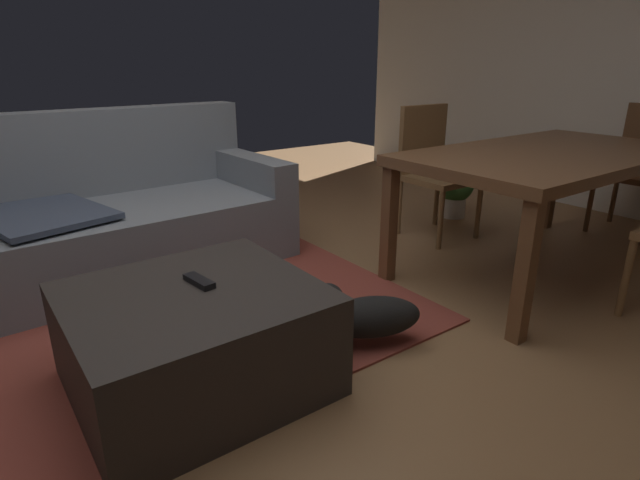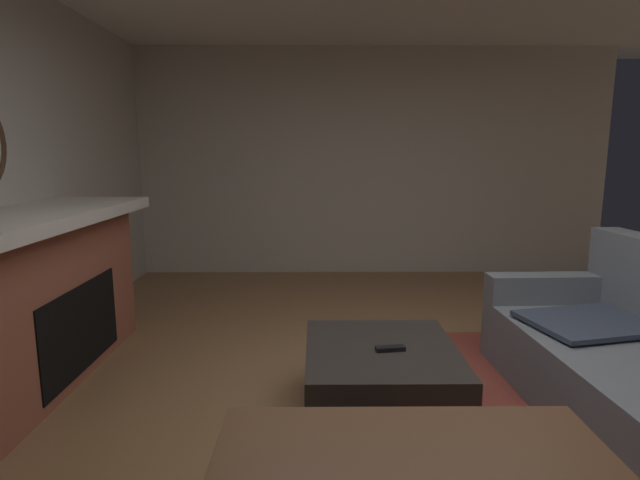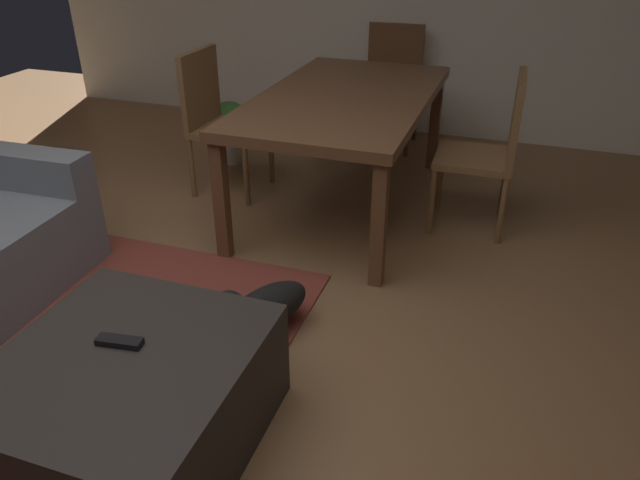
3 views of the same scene
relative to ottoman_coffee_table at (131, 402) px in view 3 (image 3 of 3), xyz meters
The scene contains 9 objects.
floor 0.34m from the ottoman_coffee_table, 52.94° to the left, with size 8.86×8.86×0.00m, color olive.
ottoman_coffee_table is the anchor object (origin of this frame).
tv_remote 0.23m from the ottoman_coffee_table, 39.61° to the left, with size 0.05×0.16×0.02m, color black.
dining_table 2.22m from the ottoman_coffee_table, ahead, with size 1.81×0.99×0.74m.
dining_chair_east 3.48m from the ottoman_coffee_table, ahead, with size 0.45×0.45×0.93m.
dining_chair_north 2.32m from the ottoman_coffee_table, 19.43° to the left, with size 0.45×0.45×0.93m.
dining_chair_south 2.41m from the ottoman_coffee_table, 24.89° to the right, with size 0.45×0.45×0.93m.
potted_plant 2.81m from the ottoman_coffee_table, 19.22° to the left, with size 0.31×0.31×0.46m.
small_dog 0.75m from the ottoman_coffee_table, 13.54° to the right, with size 0.49×0.37×0.27m.
Camera 3 is at (-1.41, -1.34, 1.71)m, focal length 33.52 mm.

